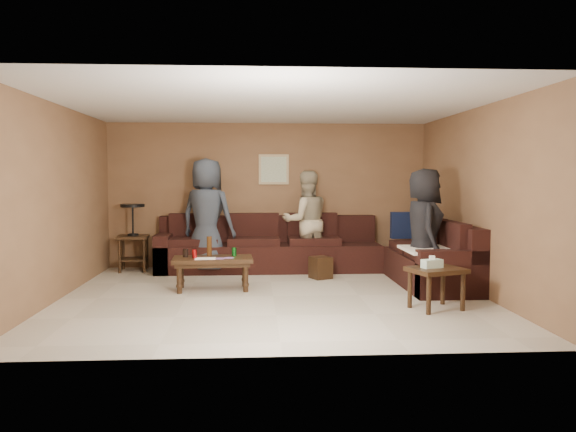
# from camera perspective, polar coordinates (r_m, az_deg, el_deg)

# --- Properties ---
(room) EXTENTS (5.60, 5.50, 2.50)m
(room) POSITION_cam_1_polar(r_m,az_deg,el_deg) (7.30, -1.56, 4.72)
(room) COLOR beige
(room) RESTS_ON ground
(sectional_sofa) EXTENTS (4.65, 2.90, 0.97)m
(sectional_sofa) POSITION_cam_1_polar(r_m,az_deg,el_deg) (8.97, 3.35, -3.99)
(sectional_sofa) COLOR black
(sectional_sofa) RESTS_ON ground
(coffee_table) EXTENTS (1.12, 0.61, 0.74)m
(coffee_table) POSITION_cam_1_polar(r_m,az_deg,el_deg) (7.88, -7.67, -4.68)
(coffee_table) COLOR #321E10
(coffee_table) RESTS_ON ground
(end_table_left) EXTENTS (0.53, 0.53, 1.12)m
(end_table_left) POSITION_cam_1_polar(r_m,az_deg,el_deg) (9.71, -15.46, -1.97)
(end_table_left) COLOR #321E10
(end_table_left) RESTS_ON ground
(side_table_right) EXTENTS (0.73, 0.66, 0.64)m
(side_table_right) POSITION_cam_1_polar(r_m,az_deg,el_deg) (6.89, 14.79, -5.69)
(side_table_right) COLOR #321E10
(side_table_right) RESTS_ON ground
(waste_bin) EXTENTS (0.37, 0.37, 0.34)m
(waste_bin) POSITION_cam_1_polar(r_m,az_deg,el_deg) (8.73, 3.33, -5.26)
(waste_bin) COLOR #321E10
(waste_bin) RESTS_ON ground
(wall_art) EXTENTS (0.52, 0.04, 0.52)m
(wall_art) POSITION_cam_1_polar(r_m,az_deg,el_deg) (9.78, -1.46, 4.75)
(wall_art) COLOR tan
(wall_art) RESTS_ON ground
(person_left) EXTENTS (1.07, 0.90, 1.87)m
(person_left) POSITION_cam_1_polar(r_m,az_deg,el_deg) (9.21, -8.22, 0.00)
(person_left) COLOR #2E3540
(person_left) RESTS_ON ground
(person_middle) EXTENTS (0.92, 0.78, 1.67)m
(person_middle) POSITION_cam_1_polar(r_m,az_deg,el_deg) (9.34, 1.84, -0.52)
(person_middle) COLOR tan
(person_middle) RESTS_ON ground
(person_right) EXTENTS (0.61, 0.87, 1.69)m
(person_right) POSITION_cam_1_polar(r_m,az_deg,el_deg) (8.02, 13.66, -1.31)
(person_right) COLOR black
(person_right) RESTS_ON ground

